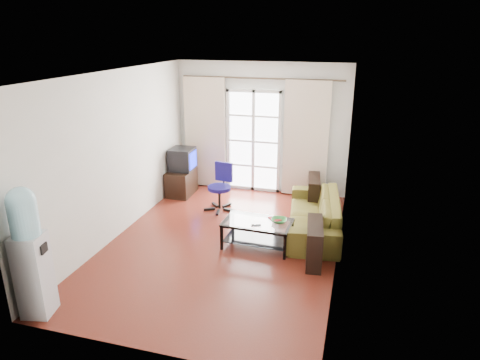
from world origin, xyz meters
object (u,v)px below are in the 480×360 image
at_px(crt_tv, 181,159).
at_px(tv_stand, 181,182).
at_px(sofa, 314,214).
at_px(water_cooler, 30,250).
at_px(task_chair, 220,196).
at_px(coffee_table, 257,230).

bearing_deg(crt_tv, tv_stand, -92.75).
relative_size(sofa, water_cooler, 1.34).
relative_size(crt_tv, water_cooler, 0.32).
bearing_deg(task_chair, coffee_table, -41.92).
height_order(tv_stand, water_cooler, water_cooler).
bearing_deg(coffee_table, water_cooler, -132.05).
xyz_separation_m(coffee_table, tv_stand, (-2.09, 1.83, -0.02)).
xyz_separation_m(task_chair, water_cooler, (-1.11, -3.67, 0.59)).
height_order(coffee_table, task_chair, task_chair).
xyz_separation_m(tv_stand, water_cooler, (-0.07, -4.22, 0.60)).
height_order(crt_tv, task_chair, crt_tv).
bearing_deg(crt_tv, task_chair, -32.28).
height_order(coffee_table, crt_tv, crt_tv).
height_order(coffee_table, tv_stand, tv_stand).
bearing_deg(coffee_table, crt_tv, 137.82).
distance_m(coffee_table, tv_stand, 2.78).
bearing_deg(sofa, crt_tv, -116.88).
distance_m(sofa, water_cooler, 4.40).
height_order(sofa, crt_tv, crt_tv).
bearing_deg(crt_tv, water_cooler, -92.80).
height_order(sofa, coffee_table, sofa).
bearing_deg(water_cooler, tv_stand, 77.33).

